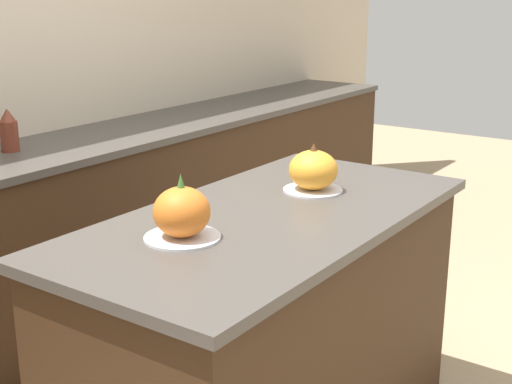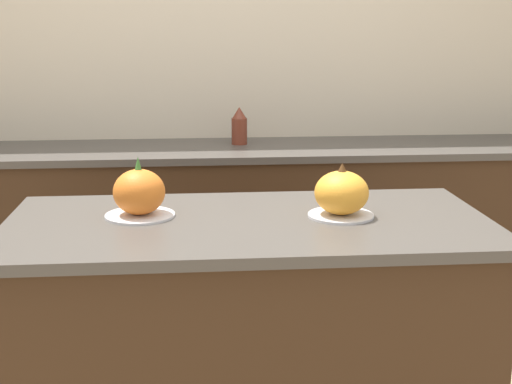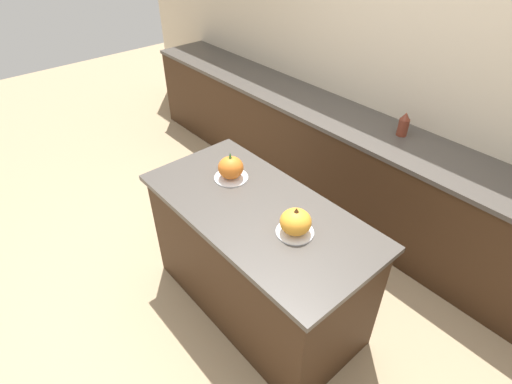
# 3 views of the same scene
# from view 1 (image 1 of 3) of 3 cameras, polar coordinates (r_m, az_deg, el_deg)

# --- Properties ---
(kitchen_island) EXTENTS (1.56, 0.77, 0.91)m
(kitchen_island) POSITION_cam_1_polar(r_m,az_deg,el_deg) (2.51, 1.04, -11.56)
(kitchen_island) COLOR #382314
(kitchen_island) RESTS_ON ground_plane
(back_counter) EXTENTS (6.00, 0.60, 0.91)m
(back_counter) POSITION_cam_1_polar(r_m,az_deg,el_deg) (3.39, -18.36, -4.80)
(back_counter) COLOR #382314
(back_counter) RESTS_ON ground_plane
(pumpkin_cake_left) EXTENTS (0.23, 0.23, 0.20)m
(pumpkin_cake_left) POSITION_cam_1_polar(r_m,az_deg,el_deg) (2.09, -5.96, -1.76)
(pumpkin_cake_left) COLOR silver
(pumpkin_cake_left) RESTS_ON kitchen_island
(pumpkin_cake_right) EXTENTS (0.22, 0.22, 0.18)m
(pumpkin_cake_right) POSITION_cam_1_polar(r_m,az_deg,el_deg) (2.57, 4.60, 1.66)
(pumpkin_cake_right) COLOR silver
(pumpkin_cake_right) RESTS_ON kitchen_island
(bottle_tall) EXTENTS (0.08, 0.08, 0.19)m
(bottle_tall) POSITION_cam_1_polar(r_m,az_deg,el_deg) (3.35, -19.17, 4.64)
(bottle_tall) COLOR maroon
(bottle_tall) RESTS_ON back_counter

